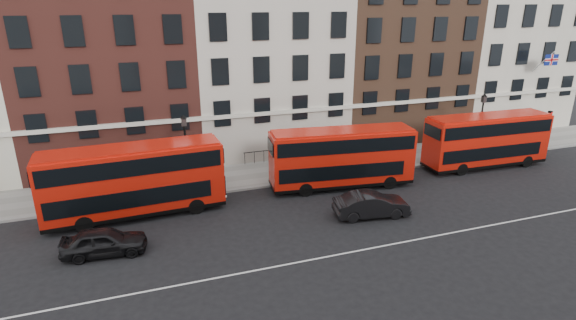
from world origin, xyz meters
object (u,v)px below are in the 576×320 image
object	(u,v)px
bus_b	(134,179)
car_rear	(104,242)
bus_c	(341,157)
bus_d	(486,140)
car_front	(371,205)
traffic_light	(548,122)

from	to	relation	value
bus_b	car_rear	world-z (taller)	bus_b
bus_c	bus_d	distance (m)	12.63
car_front	bus_c	bearing A→B (deg)	6.32
bus_c	car_front	distance (m)	5.09
bus_d	bus_c	bearing A→B (deg)	-178.03
bus_b	bus_c	bearing A→B (deg)	-2.72
bus_c	bus_d	size ratio (longest dim) A/B	1.01
car_front	traffic_light	distance (m)	22.79
traffic_light	bus_b	bearing A→B (deg)	-176.39
bus_d	traffic_light	size ratio (longest dim) A/B	3.13
bus_b	traffic_light	distance (m)	35.39
bus_b	car_rear	size ratio (longest dim) A/B	2.51
bus_d	car_rear	world-z (taller)	bus_d
bus_b	car_rear	distance (m)	4.84
bus_b	bus_d	xyz separation A→B (m)	(26.54, 0.00, -0.11)
car_rear	car_front	distance (m)	15.47
bus_d	car_front	bearing A→B (deg)	-157.28
bus_c	car_rear	distance (m)	16.28
bus_c	car_rear	size ratio (longest dim) A/B	2.41
traffic_light	bus_d	bearing A→B (deg)	-165.77
bus_b	car_front	bearing A→B (deg)	-22.21
bus_b	bus_d	bearing A→B (deg)	-2.73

